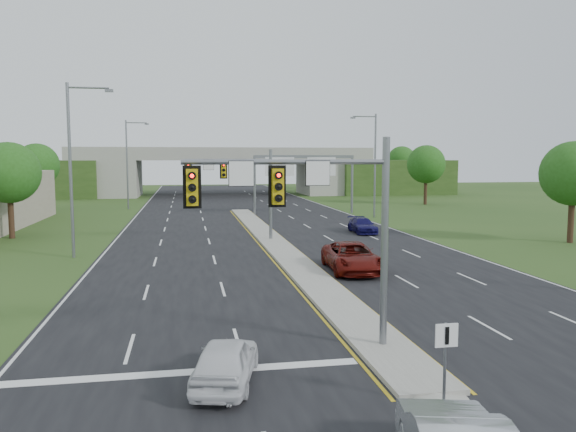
% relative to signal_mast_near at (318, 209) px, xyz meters
% --- Properties ---
extents(ground, '(240.00, 240.00, 0.00)m').
position_rel_signal_mast_near_xyz_m(ground, '(2.26, 0.07, -4.73)').
color(ground, '#2A4619').
rests_on(ground, ground).
extents(road, '(24.00, 160.00, 0.02)m').
position_rel_signal_mast_near_xyz_m(road, '(2.26, 35.07, -4.72)').
color(road, black).
rests_on(road, ground).
extents(median, '(2.00, 54.00, 0.16)m').
position_rel_signal_mast_near_xyz_m(median, '(2.26, 23.07, -4.63)').
color(median, gray).
rests_on(median, road).
extents(median_nose, '(2.00, 2.00, 0.16)m').
position_rel_signal_mast_near_xyz_m(median_nose, '(2.26, -3.93, -4.63)').
color(median_nose, gray).
rests_on(median_nose, road).
extents(lane_markings, '(23.72, 160.00, 0.01)m').
position_rel_signal_mast_near_xyz_m(lane_markings, '(1.66, 28.99, -4.70)').
color(lane_markings, gold).
rests_on(lane_markings, road).
extents(signal_mast_near, '(6.62, 0.60, 7.00)m').
position_rel_signal_mast_near_xyz_m(signal_mast_near, '(0.00, 0.00, 0.00)').
color(signal_mast_near, slate).
rests_on(signal_mast_near, ground).
extents(signal_mast_far, '(6.62, 0.60, 7.00)m').
position_rel_signal_mast_near_xyz_m(signal_mast_far, '(0.00, 25.00, 0.00)').
color(signal_mast_far, slate).
rests_on(signal_mast_far, ground).
extents(keep_right_sign, '(0.60, 0.13, 2.20)m').
position_rel_signal_mast_near_xyz_m(keep_right_sign, '(2.26, -4.45, -3.21)').
color(keep_right_sign, slate).
rests_on(keep_right_sign, ground).
extents(sign_gantry, '(11.58, 0.44, 6.67)m').
position_rel_signal_mast_near_xyz_m(sign_gantry, '(8.95, 44.99, 0.51)').
color(sign_gantry, slate).
rests_on(sign_gantry, ground).
extents(overpass, '(80.00, 14.00, 8.10)m').
position_rel_signal_mast_near_xyz_m(overpass, '(2.26, 80.07, -1.17)').
color(overpass, gray).
rests_on(overpass, ground).
extents(lightpole_l_mid, '(2.85, 0.25, 11.00)m').
position_rel_signal_mast_near_xyz_m(lightpole_l_mid, '(-11.03, 20.07, 1.38)').
color(lightpole_l_mid, slate).
rests_on(lightpole_l_mid, ground).
extents(lightpole_l_far, '(2.85, 0.25, 11.00)m').
position_rel_signal_mast_near_xyz_m(lightpole_l_far, '(-11.03, 55.07, 1.38)').
color(lightpole_l_far, slate).
rests_on(lightpole_l_far, ground).
extents(lightpole_r_far, '(2.85, 0.25, 11.00)m').
position_rel_signal_mast_near_xyz_m(lightpole_r_far, '(15.56, 40.07, 1.38)').
color(lightpole_r_far, slate).
rests_on(lightpole_r_far, ground).
extents(tree_l_near, '(4.80, 4.80, 7.60)m').
position_rel_signal_mast_near_xyz_m(tree_l_near, '(-17.74, 30.07, 0.45)').
color(tree_l_near, '#382316').
rests_on(tree_l_near, ground).
extents(tree_l_mid, '(5.20, 5.20, 8.12)m').
position_rel_signal_mast_near_xyz_m(tree_l_mid, '(-21.74, 55.07, 0.78)').
color(tree_l_mid, '#382316').
rests_on(tree_l_mid, ground).
extents(tree_r_near, '(4.80, 4.80, 7.60)m').
position_rel_signal_mast_near_xyz_m(tree_r_near, '(24.26, 20.07, 0.45)').
color(tree_r_near, '#382316').
rests_on(tree_r_near, ground).
extents(tree_r_mid, '(5.20, 5.20, 8.12)m').
position_rel_signal_mast_near_xyz_m(tree_r_mid, '(28.26, 55.07, 0.78)').
color(tree_r_mid, '#382316').
rests_on(tree_r_mid, ground).
extents(tree_back_a, '(6.00, 6.00, 8.85)m').
position_rel_signal_mast_near_xyz_m(tree_back_a, '(-35.74, 94.07, 1.11)').
color(tree_back_a, '#382316').
rests_on(tree_back_a, ground).
extents(tree_back_b, '(5.60, 5.60, 8.32)m').
position_rel_signal_mast_near_xyz_m(tree_back_b, '(-21.74, 94.07, 0.78)').
color(tree_back_b, '#382316').
rests_on(tree_back_b, ground).
extents(tree_back_c, '(5.60, 5.60, 8.32)m').
position_rel_signal_mast_near_xyz_m(tree_back_c, '(26.26, 94.07, 0.78)').
color(tree_back_c, '#382316').
rests_on(tree_back_c, ground).
extents(tree_back_d, '(6.00, 6.00, 8.85)m').
position_rel_signal_mast_near_xyz_m(tree_back_d, '(40.26, 94.07, 1.11)').
color(tree_back_d, '#382316').
rests_on(tree_back_d, ground).
extents(car_white, '(2.41, 4.13, 1.32)m').
position_rel_signal_mast_near_xyz_m(car_white, '(-3.09, -1.93, -4.05)').
color(car_white, silver).
rests_on(car_white, road).
extents(car_far_a, '(2.96, 5.86, 1.59)m').
position_rel_signal_mast_near_xyz_m(car_far_a, '(4.98, 12.61, -3.91)').
color(car_far_a, '#580D08').
rests_on(car_far_a, road).
extents(car_far_b, '(1.88, 4.38, 1.26)m').
position_rel_signal_mast_near_xyz_m(car_far_b, '(10.59, 28.12, -4.08)').
color(car_far_b, '#0E0B43').
rests_on(car_far_b, road).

